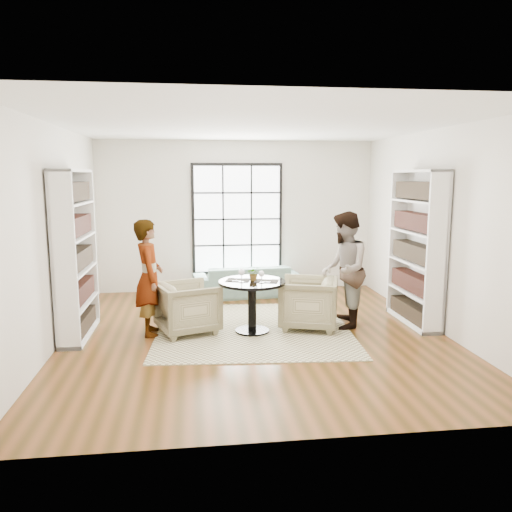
{
  "coord_description": "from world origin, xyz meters",
  "views": [
    {
      "loc": [
        -0.89,
        -7.01,
        2.31
      ],
      "look_at": [
        0.05,
        0.4,
        1.1
      ],
      "focal_mm": 35.0,
      "sensor_mm": 36.0,
      "label": 1
    }
  ],
  "objects": [
    {
      "name": "wine_glass_right",
      "position": [
        0.08,
        -0.06,
        0.91
      ],
      "size": [
        0.08,
        0.08,
        0.18
      ],
      "color": "silver",
      "rests_on": "pedestal_table"
    },
    {
      "name": "person_left",
      "position": [
        -1.54,
        0.23,
        0.85
      ],
      "size": [
        0.48,
        0.66,
        1.69
      ],
      "primitive_type": "imported",
      "rotation": [
        0.0,
        0.0,
        1.69
      ],
      "color": "gray",
      "rests_on": "ground"
    },
    {
      "name": "cutlery_right",
      "position": [
        0.16,
        0.06,
        0.79
      ],
      "size": [
        0.19,
        0.25,
        0.01
      ],
      "primitive_type": null,
      "rotation": [
        0.0,
        0.0,
        -0.26
      ],
      "color": "silver",
      "rests_on": "placemat_right"
    },
    {
      "name": "sofa",
      "position": [
        0.13,
        2.45,
        0.3
      ],
      "size": [
        2.1,
        0.97,
        0.6
      ],
      "primitive_type": "imported",
      "rotation": [
        0.0,
        0.0,
        3.23
      ],
      "color": "gray",
      "rests_on": "ground"
    },
    {
      "name": "rug",
      "position": [
        0.0,
        0.27,
        0.01
      ],
      "size": [
        3.07,
        3.07,
        0.01
      ],
      "primitive_type": "cube",
      "rotation": [
        0.0,
        0.0,
        -0.07
      ],
      "color": "beige",
      "rests_on": "ground"
    },
    {
      "name": "flower_centerpiece",
      "position": [
        -0.01,
        0.14,
        0.89
      ],
      "size": [
        0.2,
        0.17,
        0.21
      ],
      "primitive_type": "imported",
      "rotation": [
        0.0,
        0.0,
        -0.04
      ],
      "color": "gray",
      "rests_on": "pedestal_table"
    },
    {
      "name": "pedestal_table",
      "position": [
        -0.04,
        0.11,
        0.57
      ],
      "size": [
        0.98,
        0.98,
        0.78
      ],
      "rotation": [
        0.0,
        0.0,
        -0.26
      ],
      "color": "black",
      "rests_on": "ground"
    },
    {
      "name": "cutlery_left",
      "position": [
        -0.24,
        0.18,
        0.79
      ],
      "size": [
        0.19,
        0.25,
        0.01
      ],
      "primitive_type": null,
      "rotation": [
        0.0,
        0.0,
        -0.26
      ],
      "color": "silver",
      "rests_on": "placemat_left"
    },
    {
      "name": "room_shell",
      "position": [
        0.0,
        0.54,
        1.26
      ],
      "size": [
        6.0,
        6.01,
        6.0
      ],
      "color": "silver",
      "rests_on": "ground"
    },
    {
      "name": "armchair_left",
      "position": [
        -0.99,
        0.23,
        0.38
      ],
      "size": [
        1.06,
        1.05,
        0.76
      ],
      "primitive_type": "imported",
      "rotation": [
        0.0,
        0.0,
        1.91
      ],
      "color": "#C7C28E",
      "rests_on": "ground"
    },
    {
      "name": "armchair_right",
      "position": [
        0.83,
        0.23,
        0.39
      ],
      "size": [
        1.07,
        1.06,
        0.78
      ],
      "primitive_type": "imported",
      "rotation": [
        0.0,
        0.0,
        -1.88
      ],
      "color": "#C6AF8D",
      "rests_on": "ground"
    },
    {
      "name": "placemat_right",
      "position": [
        0.16,
        0.06,
        0.79
      ],
      "size": [
        0.4,
        0.34,
        0.01
      ],
      "primitive_type": "cube",
      "rotation": [
        0.0,
        0.0,
        -0.26
      ],
      "color": "black",
      "rests_on": "pedestal_table"
    },
    {
      "name": "placemat_left",
      "position": [
        -0.24,
        0.18,
        0.79
      ],
      "size": [
        0.4,
        0.34,
        0.01
      ],
      "primitive_type": "cube",
      "rotation": [
        0.0,
        0.0,
        -0.26
      ],
      "color": "black",
      "rests_on": "pedestal_table"
    },
    {
      "name": "wine_glass_left",
      "position": [
        -0.2,
        0.03,
        0.93
      ],
      "size": [
        0.09,
        0.09,
        0.2
      ],
      "color": "silver",
      "rests_on": "pedestal_table"
    },
    {
      "name": "ground",
      "position": [
        0.0,
        0.0,
        0.0
      ],
      "size": [
        6.0,
        6.0,
        0.0
      ],
      "primitive_type": "plane",
      "color": "brown"
    },
    {
      "name": "person_right",
      "position": [
        1.38,
        0.23,
        0.89
      ],
      "size": [
        0.88,
        1.01,
        1.78
      ],
      "primitive_type": "imported",
      "rotation": [
        0.0,
        0.0,
        -1.84
      ],
      "color": "gray",
      "rests_on": "ground"
    }
  ]
}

